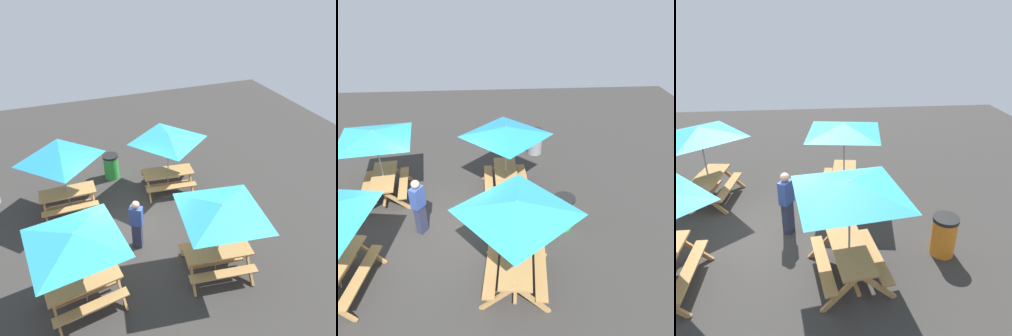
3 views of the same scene
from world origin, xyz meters
The scene contains 7 objects.
ground_plane centered at (0.00, 0.00, 0.00)m, with size 24.00×24.00×0.00m, color #33302D.
picnic_table_0 centered at (1.98, 1.88, 1.99)m, with size 2.22×2.22×2.34m.
picnic_table_1 centered at (-1.56, 1.89, 1.99)m, with size 2.01×2.01×2.34m.
picnic_table_2 centered at (1.91, -2.10, 1.99)m, with size 2.80×2.80×2.34m.
picnic_table_3 centered at (-1.56, -1.88, 1.99)m, with size 2.80×2.80×2.34m.
trash_bin_green centered at (0.19, 3.33, 0.49)m, with size 0.59×0.59×0.98m.
person_standing centered at (0.15, -0.52, 0.89)m, with size 0.42×0.38×1.67m.
Camera 1 is at (-1.42, -7.36, 7.25)m, focal length 35.00 mm.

